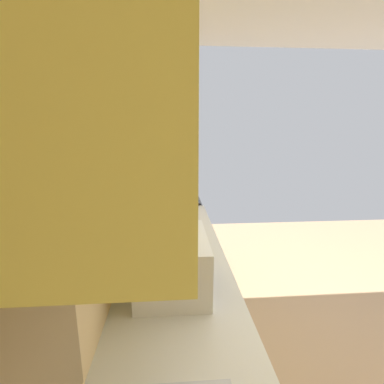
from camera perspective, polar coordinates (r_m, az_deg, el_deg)
ground_plane at (r=2.76m, az=29.68°, el=-27.64°), size 6.20×6.20×0.00m
wall_back at (r=1.76m, az=-16.02°, el=0.49°), size 3.99×0.12×2.72m
counter_run at (r=1.84m, az=-3.05°, el=-30.96°), size 3.14×0.66×0.90m
upper_cabinets at (r=1.33m, az=-10.56°, el=15.94°), size 2.04×0.33×0.56m
window_back_wall at (r=0.72m, az=-30.78°, el=-28.42°), size 0.47×0.02×0.59m
oven_range at (r=3.45m, az=-3.80°, el=-8.45°), size 0.65×0.65×1.08m
microwave at (r=1.49m, az=-4.04°, el=-14.21°), size 0.49×0.37×0.29m
bowl at (r=2.69m, az=-2.21°, el=-4.29°), size 0.17×0.17×0.05m
kettle at (r=2.29m, az=-1.84°, el=-6.20°), size 0.21×0.16×0.16m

